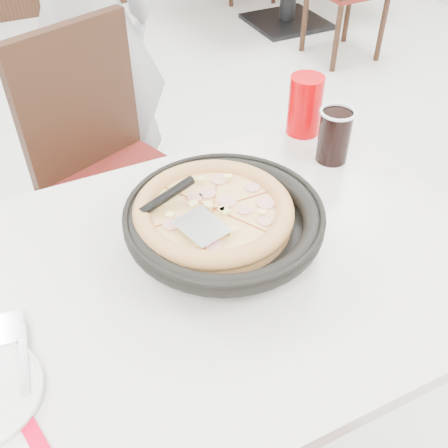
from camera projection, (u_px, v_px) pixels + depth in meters
name	position (u px, v px, depth m)	size (l,w,h in m)	color
floor	(259.00, 340.00, 1.82)	(7.00, 7.00, 0.00)	beige
main_table	(206.00, 372.00, 1.30)	(1.20, 0.80, 0.75)	silver
chair_far	(125.00, 185.00, 1.71)	(0.42, 0.42, 0.95)	black
trivet	(206.00, 241.00, 1.08)	(0.11, 0.11, 0.04)	black
pizza_pan	(224.00, 227.00, 1.08)	(0.36, 0.36, 0.01)	black
pizza	(214.00, 217.00, 1.07)	(0.32, 0.32, 0.02)	#C78949
pizza_server	(201.00, 226.00, 1.00)	(0.08, 0.10, 0.00)	silver
fork	(24.00, 358.00, 0.87)	(0.01, 0.14, 0.00)	silver
cola_glass	(334.00, 137.00, 1.29)	(0.08, 0.08, 0.13)	black
red_cup	(305.00, 105.00, 1.38)	(0.09, 0.09, 0.16)	#C40004
diner_person	(82.00, 27.00, 1.81)	(0.60, 0.39, 1.64)	#B5B4B9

